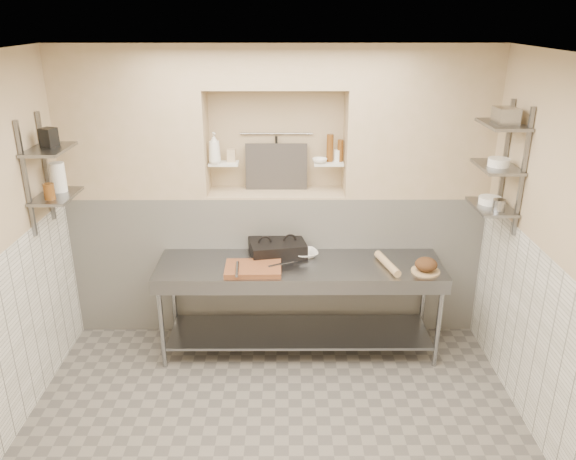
{
  "coord_description": "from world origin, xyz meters",
  "views": [
    {
      "loc": [
        0.09,
        -3.45,
        3.05
      ],
      "look_at": [
        0.11,
        0.9,
        1.35
      ],
      "focal_mm": 35.0,
      "sensor_mm": 36.0,
      "label": 1
    }
  ],
  "objects_px": {
    "bread_loaf": "(426,264)",
    "bottle_soap": "(214,148)",
    "mixing_bowl": "(305,254)",
    "jug_left": "(58,177)",
    "panini_press": "(277,248)",
    "rolling_pin": "(387,264)",
    "prep_table": "(300,290)",
    "cutting_board": "(253,269)",
    "bowl_alcove": "(320,161)"
  },
  "relations": [
    {
      "from": "bread_loaf",
      "to": "bottle_soap",
      "type": "height_order",
      "value": "bottle_soap"
    },
    {
      "from": "mixing_bowl",
      "to": "jug_left",
      "type": "xyz_separation_m",
      "value": [
        -2.11,
        -0.22,
        0.81
      ]
    },
    {
      "from": "panini_press",
      "to": "bottle_soap",
      "type": "distance_m",
      "value": 1.11
    },
    {
      "from": "jug_left",
      "to": "mixing_bowl",
      "type": "bearing_deg",
      "value": 5.94
    },
    {
      "from": "mixing_bowl",
      "to": "bread_loaf",
      "type": "relative_size",
      "value": 1.16
    },
    {
      "from": "jug_left",
      "to": "bread_loaf",
      "type": "bearing_deg",
      "value": -2.16
    },
    {
      "from": "rolling_pin",
      "to": "bread_loaf",
      "type": "xyz_separation_m",
      "value": [
        0.32,
        -0.1,
        0.04
      ]
    },
    {
      "from": "panini_press",
      "to": "bread_loaf",
      "type": "bearing_deg",
      "value": -27.05
    },
    {
      "from": "bottle_soap",
      "to": "jug_left",
      "type": "xyz_separation_m",
      "value": [
        -1.26,
        -0.56,
        -0.12
      ]
    },
    {
      "from": "prep_table",
      "to": "cutting_board",
      "type": "bearing_deg",
      "value": -163.14
    },
    {
      "from": "panini_press",
      "to": "mixing_bowl",
      "type": "relative_size",
      "value": 2.49
    },
    {
      "from": "prep_table",
      "to": "bottle_soap",
      "type": "relative_size",
      "value": 8.87
    },
    {
      "from": "cutting_board",
      "to": "jug_left",
      "type": "bearing_deg",
      "value": 176.85
    },
    {
      "from": "panini_press",
      "to": "rolling_pin",
      "type": "bearing_deg",
      "value": -26.55
    },
    {
      "from": "prep_table",
      "to": "mixing_bowl",
      "type": "xyz_separation_m",
      "value": [
        0.06,
        0.18,
        0.29
      ]
    },
    {
      "from": "bottle_soap",
      "to": "cutting_board",
      "type": "bearing_deg",
      "value": -59.8
    },
    {
      "from": "bread_loaf",
      "to": "bottle_soap",
      "type": "relative_size",
      "value": 0.67
    },
    {
      "from": "bread_loaf",
      "to": "bowl_alcove",
      "type": "distance_m",
      "value": 1.37
    },
    {
      "from": "rolling_pin",
      "to": "bottle_soap",
      "type": "height_order",
      "value": "bottle_soap"
    },
    {
      "from": "bowl_alcove",
      "to": "jug_left",
      "type": "height_order",
      "value": "jug_left"
    },
    {
      "from": "panini_press",
      "to": "jug_left",
      "type": "bearing_deg",
      "value": 176.98
    },
    {
      "from": "prep_table",
      "to": "jug_left",
      "type": "bearing_deg",
      "value": -178.99
    },
    {
      "from": "panini_press",
      "to": "prep_table",
      "type": "bearing_deg",
      "value": -58.21
    },
    {
      "from": "prep_table",
      "to": "jug_left",
      "type": "distance_m",
      "value": 2.33
    },
    {
      "from": "bowl_alcove",
      "to": "bread_loaf",
      "type": "bearing_deg",
      "value": -36.87
    },
    {
      "from": "jug_left",
      "to": "bowl_alcove",
      "type": "bearing_deg",
      "value": 14.12
    },
    {
      "from": "cutting_board",
      "to": "bread_loaf",
      "type": "xyz_separation_m",
      "value": [
        1.53,
        -0.03,
        0.05
      ]
    },
    {
      "from": "prep_table",
      "to": "bottle_soap",
      "type": "height_order",
      "value": "bottle_soap"
    },
    {
      "from": "bread_loaf",
      "to": "bottle_soap",
      "type": "xyz_separation_m",
      "value": [
        -1.9,
        0.68,
        0.89
      ]
    },
    {
      "from": "cutting_board",
      "to": "mixing_bowl",
      "type": "bearing_deg",
      "value": 33.22
    },
    {
      "from": "bread_loaf",
      "to": "mixing_bowl",
      "type": "bearing_deg",
      "value": 162.12
    },
    {
      "from": "panini_press",
      "to": "bowl_alcove",
      "type": "relative_size",
      "value": 4.04
    },
    {
      "from": "cutting_board",
      "to": "bread_loaf",
      "type": "relative_size",
      "value": 2.51
    },
    {
      "from": "bottle_soap",
      "to": "bowl_alcove",
      "type": "bearing_deg",
      "value": 0.59
    },
    {
      "from": "panini_press",
      "to": "bread_loaf",
      "type": "relative_size",
      "value": 2.87
    },
    {
      "from": "mixing_bowl",
      "to": "jug_left",
      "type": "distance_m",
      "value": 2.27
    },
    {
      "from": "panini_press",
      "to": "bottle_soap",
      "type": "height_order",
      "value": "bottle_soap"
    },
    {
      "from": "panini_press",
      "to": "bread_loaf",
      "type": "xyz_separation_m",
      "value": [
        1.31,
        -0.38,
        0.0
      ]
    },
    {
      "from": "prep_table",
      "to": "bread_loaf",
      "type": "xyz_separation_m",
      "value": [
        1.11,
        -0.16,
        0.33
      ]
    },
    {
      "from": "panini_press",
      "to": "mixing_bowl",
      "type": "distance_m",
      "value": 0.27
    },
    {
      "from": "rolling_pin",
      "to": "cutting_board",
      "type": "bearing_deg",
      "value": -176.53
    },
    {
      "from": "mixing_bowl",
      "to": "jug_left",
      "type": "bearing_deg",
      "value": -174.06
    },
    {
      "from": "prep_table",
      "to": "jug_left",
      "type": "relative_size",
      "value": 10.38
    },
    {
      "from": "rolling_pin",
      "to": "bottle_soap",
      "type": "distance_m",
      "value": 1.92
    },
    {
      "from": "panini_press",
      "to": "bottle_soap",
      "type": "xyz_separation_m",
      "value": [
        -0.59,
        0.3,
        0.89
      ]
    },
    {
      "from": "rolling_pin",
      "to": "bowl_alcove",
      "type": "xyz_separation_m",
      "value": [
        -0.59,
        0.58,
        0.8
      ]
    },
    {
      "from": "jug_left",
      "to": "prep_table",
      "type": "bearing_deg",
      "value": 1.01
    },
    {
      "from": "prep_table",
      "to": "bowl_alcove",
      "type": "bearing_deg",
      "value": 69.96
    },
    {
      "from": "bowl_alcove",
      "to": "jug_left",
      "type": "relative_size",
      "value": 0.56
    },
    {
      "from": "panini_press",
      "to": "bottle_soap",
      "type": "bearing_deg",
      "value": 142.21
    }
  ]
}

